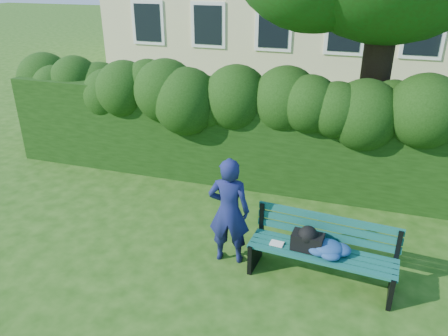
% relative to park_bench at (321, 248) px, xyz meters
% --- Properties ---
extents(ground, '(80.00, 80.00, 0.00)m').
position_rel_park_bench_xyz_m(ground, '(-1.71, 0.51, -0.50)').
color(ground, '#1E480E').
rests_on(ground, ground).
extents(hedge, '(10.00, 1.00, 1.80)m').
position_rel_park_bench_xyz_m(hedge, '(-1.71, 2.71, 0.40)').
color(hedge, black).
rests_on(hedge, ground).
extents(park_bench, '(1.98, 0.72, 0.89)m').
position_rel_park_bench_xyz_m(park_bench, '(0.00, 0.00, 0.00)').
color(park_bench, '#105451').
rests_on(park_bench, ground).
extents(man_reading, '(0.62, 0.45, 1.61)m').
position_rel_park_bench_xyz_m(man_reading, '(-1.31, 0.06, 0.30)').
color(man_reading, navy).
rests_on(man_reading, ground).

